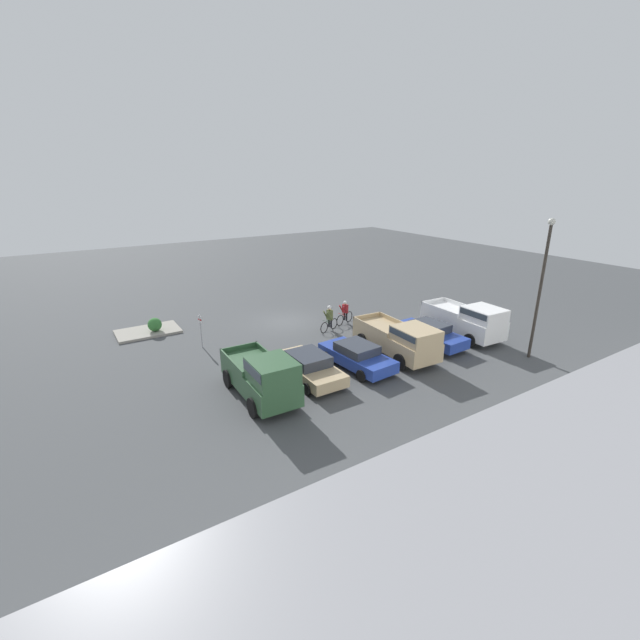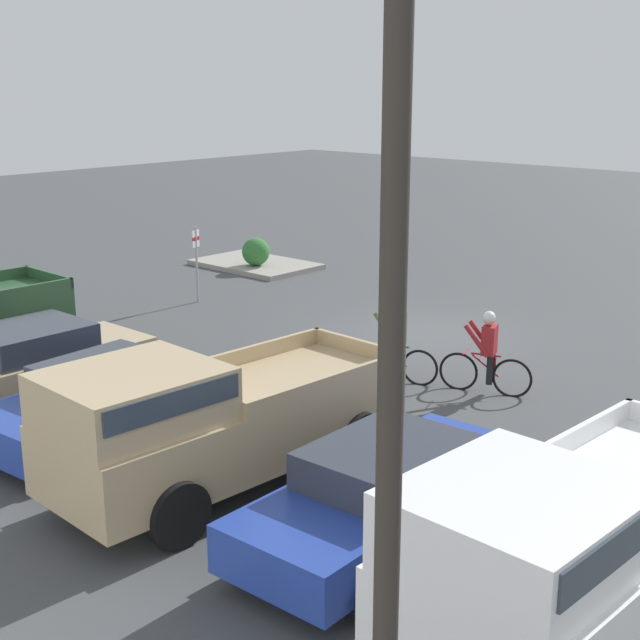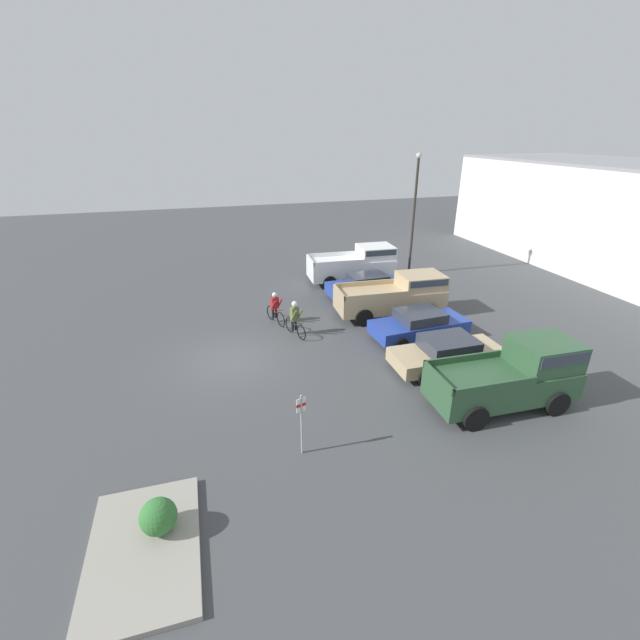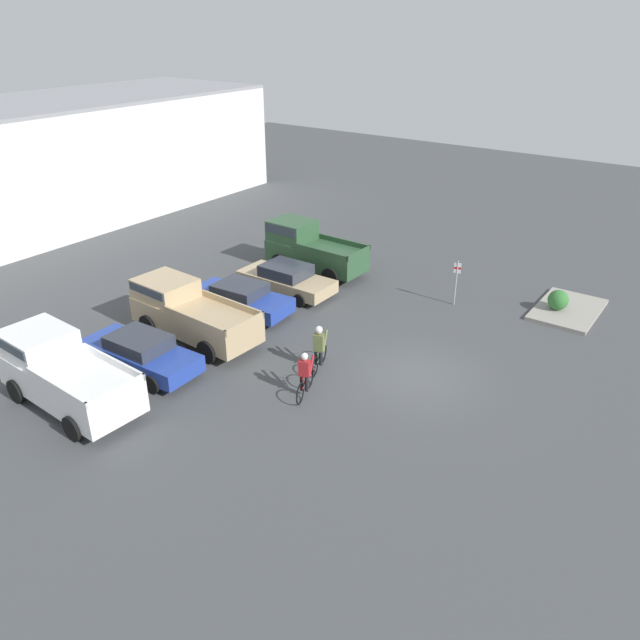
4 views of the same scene
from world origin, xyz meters
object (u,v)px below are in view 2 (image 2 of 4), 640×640
at_px(sedan_1, 108,398).
at_px(lamppost, 392,329).
at_px(sedan_2, 31,360).
at_px(shrub, 256,252).
at_px(pickup_truck_0, 579,547).
at_px(cyclist_0, 397,339).
at_px(sedan_0, 387,493).
at_px(cyclist_1, 487,353).
at_px(fire_lane_sign, 196,256).
at_px(pickup_truck_1, 208,418).

bearing_deg(sedan_1, lamppost, 155.43).
xyz_separation_m(sedan_2, shrub, (5.02, -10.71, -0.08)).
bearing_deg(sedan_1, pickup_truck_0, 179.08).
height_order(sedan_1, sedan_2, sedan_2).
relative_size(sedan_2, cyclist_0, 2.61).
relative_size(sedan_1, cyclist_0, 2.62).
height_order(sedan_0, sedan_1, sedan_0).
bearing_deg(cyclist_1, sedan_2, 42.41).
xyz_separation_m(pickup_truck_0, shrub, (16.20, -11.10, -0.57)).
bearing_deg(lamppost, sedan_0, -52.77).
height_order(sedan_0, cyclist_0, cyclist_0).
xyz_separation_m(sedan_1, sedan_2, (2.80, -0.25, -0.00)).
bearing_deg(shrub, cyclist_0, 150.14).
relative_size(pickup_truck_0, sedan_2, 1.19).
xyz_separation_m(sedan_0, cyclist_1, (2.08, -5.74, 0.10)).
distance_m(cyclist_0, fire_lane_sign, 8.05).
relative_size(sedan_2, shrub, 5.22).
bearing_deg(shrub, cyclist_1, 156.46).
relative_size(pickup_truck_1, lamppost, 0.74).
xyz_separation_m(pickup_truck_0, sedan_1, (8.38, -0.13, -0.48)).
bearing_deg(sedan_0, sedan_2, 0.26).
height_order(sedan_1, shrub, sedan_1).
xyz_separation_m(lamppost, shrub, (16.73, -15.04, -3.81)).
relative_size(sedan_0, cyclist_1, 2.72).
bearing_deg(sedan_1, cyclist_1, -120.30).
distance_m(cyclist_1, lamppost, 12.01).
relative_size(cyclist_1, shrub, 1.98).
relative_size(cyclist_0, lamppost, 0.23).
height_order(cyclist_1, shrub, cyclist_1).
bearing_deg(pickup_truck_0, fire_lane_sign, -26.55).
height_order(pickup_truck_0, lamppost, lamppost).
relative_size(pickup_truck_0, pickup_truck_1, 0.96).
relative_size(pickup_truck_0, sedan_1, 1.19).
relative_size(cyclist_1, lamppost, 0.23).
distance_m(pickup_truck_1, cyclist_0, 5.72).
bearing_deg(sedan_0, shrub, -38.51).
bearing_deg(fire_lane_sign, pickup_truck_1, 140.38).
bearing_deg(pickup_truck_1, cyclist_1, -96.77).
distance_m(sedan_0, pickup_truck_1, 2.90).
bearing_deg(cyclist_1, sedan_0, 109.93).
height_order(lamppost, shrub, lamppost).
distance_m(sedan_2, cyclist_1, 8.56).
distance_m(sedan_0, cyclist_0, 6.35).
distance_m(cyclist_0, shrub, 11.15).
bearing_deg(shrub, sedan_0, 141.49).
relative_size(pickup_truck_1, cyclist_1, 3.27).
bearing_deg(lamppost, cyclist_0, -53.33).
bearing_deg(cyclist_0, lamppost, 126.67).
bearing_deg(pickup_truck_1, fire_lane_sign, -39.62).
bearing_deg(sedan_1, sedan_2, -5.12).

